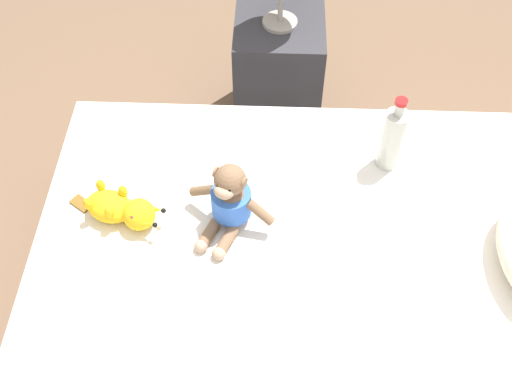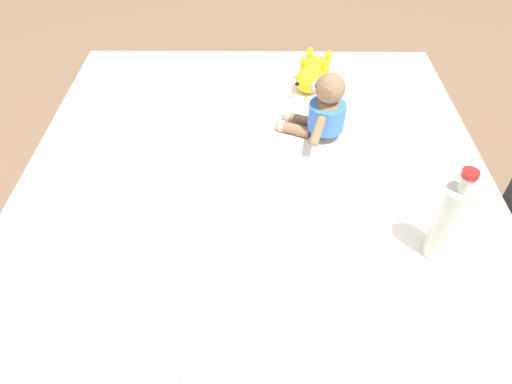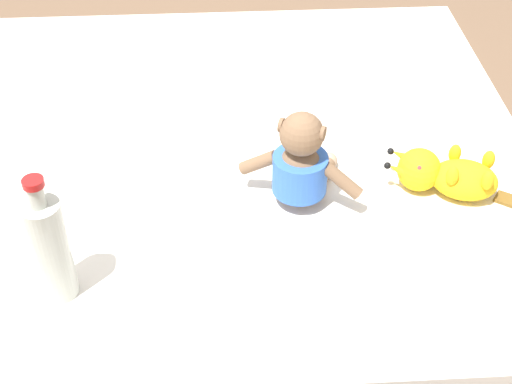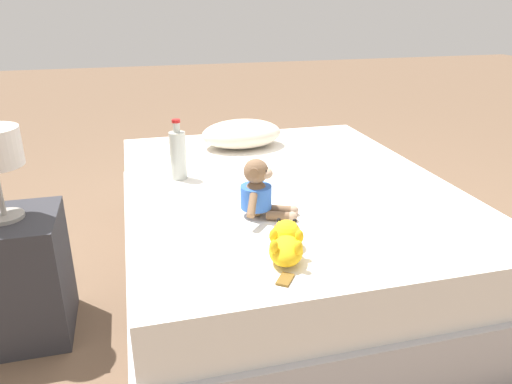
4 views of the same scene
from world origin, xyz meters
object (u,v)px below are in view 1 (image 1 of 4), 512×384
(plush_monkey, at_px, (229,201))
(plush_yellow_creature, at_px, (122,209))
(glass_bottle, at_px, (392,138))
(nightstand, at_px, (278,73))
(bed, at_px, (333,324))

(plush_monkey, height_order, plush_yellow_creature, plush_monkey)
(plush_yellow_creature, height_order, glass_bottle, glass_bottle)
(nightstand, bearing_deg, bed, 9.49)
(bed, height_order, plush_monkey, plush_monkey)
(plush_monkey, height_order, nightstand, plush_monkey)
(bed, xyz_separation_m, plush_yellow_creature, (-0.21, -0.66, 0.29))
(plush_monkey, distance_m, glass_bottle, 0.57)
(bed, bearing_deg, plush_monkey, -123.41)
(plush_yellow_creature, height_order, nightstand, plush_yellow_creature)
(bed, xyz_separation_m, nightstand, (-1.16, -0.19, 0.02))
(plush_yellow_creature, relative_size, glass_bottle, 1.14)
(plush_monkey, bearing_deg, plush_yellow_creature, -89.04)
(bed, distance_m, plush_monkey, 0.52)
(glass_bottle, distance_m, nightstand, 0.85)
(plush_yellow_creature, distance_m, nightstand, 1.09)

